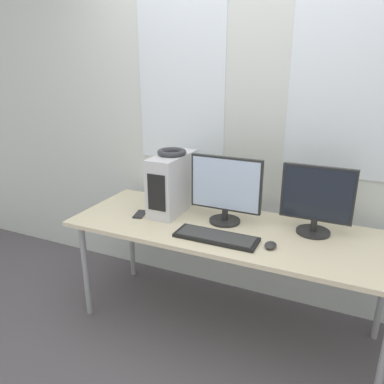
% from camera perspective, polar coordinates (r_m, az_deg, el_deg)
% --- Properties ---
extents(ground_plane, '(14.00, 14.00, 0.00)m').
position_cam_1_polar(ground_plane, '(2.46, 1.92, -24.30)').
color(ground_plane, '#565156').
extents(wall_back, '(8.00, 0.07, 2.70)m').
position_cam_1_polar(wall_back, '(2.63, 9.68, 11.38)').
color(wall_back, silver).
rests_on(wall_back, ground_plane).
extents(desk, '(2.01, 0.73, 0.72)m').
position_cam_1_polar(desk, '(2.36, 5.56, -6.52)').
color(desk, beige).
rests_on(desk, ground_plane).
extents(pc_tower, '(0.18, 0.43, 0.40)m').
position_cam_1_polar(pc_tower, '(2.53, -3.01, 1.33)').
color(pc_tower, silver).
rests_on(pc_tower, desk).
extents(headphones, '(0.19, 0.19, 0.03)m').
position_cam_1_polar(headphones, '(2.48, -3.09, 6.08)').
color(headphones, '#333338').
rests_on(headphones, pc_tower).
extents(monitor_main, '(0.46, 0.20, 0.43)m').
position_cam_1_polar(monitor_main, '(2.34, 5.15, 0.50)').
color(monitor_main, black).
rests_on(monitor_main, desk).
extents(monitor_right_near, '(0.41, 0.20, 0.42)m').
position_cam_1_polar(monitor_right_near, '(2.30, 18.47, -1.08)').
color(monitor_right_near, black).
rests_on(monitor_right_near, desk).
extents(keyboard, '(0.49, 0.17, 0.02)m').
position_cam_1_polar(keyboard, '(2.19, 3.70, -6.87)').
color(keyboard, black).
rests_on(keyboard, desk).
extents(mouse, '(0.07, 0.09, 0.03)m').
position_cam_1_polar(mouse, '(2.13, 11.88, -7.94)').
color(mouse, '#2D2D2D').
rests_on(mouse, desk).
extents(cell_phone, '(0.09, 0.15, 0.01)m').
position_cam_1_polar(cell_phone, '(2.55, -7.93, -3.37)').
color(cell_phone, '#232328').
rests_on(cell_phone, desk).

